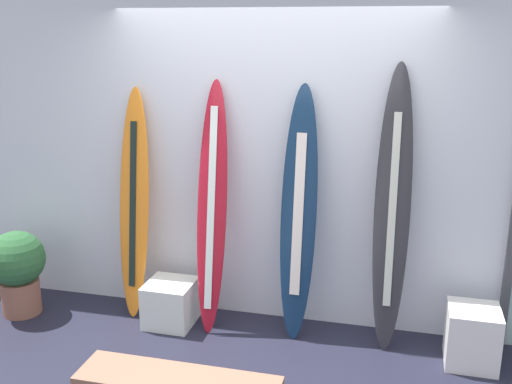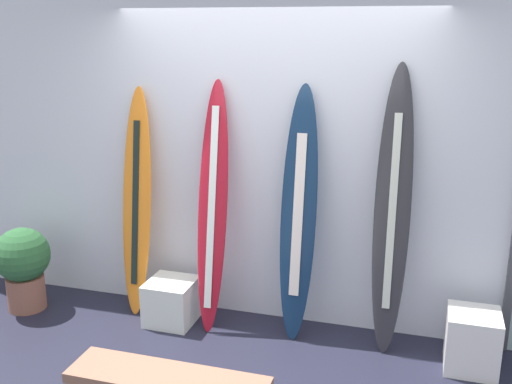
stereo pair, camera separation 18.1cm
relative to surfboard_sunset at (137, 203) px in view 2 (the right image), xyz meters
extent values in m
cube|color=silver|center=(1.10, 0.29, 0.45)|extent=(7.20, 0.20, 2.80)
ellipsoid|color=orange|center=(0.00, 0.00, 0.00)|extent=(0.28, 0.33, 1.91)
cube|color=black|center=(0.00, -0.03, 0.00)|extent=(0.06, 0.20, 1.35)
ellipsoid|color=#B01526|center=(0.69, -0.05, 0.04)|extent=(0.25, 0.44, 1.98)
cube|color=white|center=(0.69, -0.08, 0.04)|extent=(0.07, 0.31, 1.56)
ellipsoid|color=#142D4D|center=(1.37, -0.02, 0.03)|extent=(0.28, 0.34, 1.96)
cube|color=silver|center=(1.37, -0.04, 0.03)|extent=(0.08, 0.19, 1.23)
cone|color=black|center=(1.37, -0.11, -0.78)|extent=(0.07, 0.08, 0.11)
ellipsoid|color=#2D2C31|center=(2.06, -0.01, 0.11)|extent=(0.27, 0.37, 2.13)
cube|color=beige|center=(2.06, -0.04, 0.12)|extent=(0.06, 0.21, 1.42)
cone|color=black|center=(2.06, -0.09, -0.76)|extent=(0.07, 0.08, 0.11)
cube|color=white|center=(2.68, -0.18, -0.74)|extent=(0.36, 0.36, 0.43)
cube|color=white|center=(0.34, -0.14, -0.77)|extent=(0.39, 0.39, 0.36)
cylinder|color=#8C5745|center=(-0.96, -0.28, -0.80)|extent=(0.32, 0.32, 0.30)
sphere|color=#2E6235|center=(-0.96, -0.28, -0.46)|extent=(0.47, 0.47, 0.47)
cube|color=#8F624B|center=(0.97, -1.56, -0.50)|extent=(1.15, 0.31, 0.06)
camera|label=1|loc=(2.09, -4.25, 1.42)|focal=41.47mm
camera|label=2|loc=(2.26, -4.20, 1.42)|focal=41.47mm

